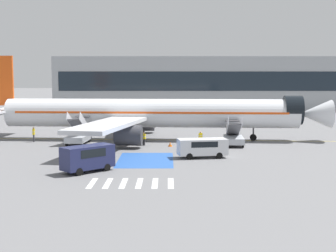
% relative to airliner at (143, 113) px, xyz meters
% --- Properties ---
extents(ground_plane, '(600.00, 600.00, 0.00)m').
position_rel_airliner_xyz_m(ground_plane, '(0.24, 0.36, -3.41)').
color(ground_plane, slate).
extents(apron_leadline_yellow, '(81.25, 5.65, 0.01)m').
position_rel_airliner_xyz_m(apron_leadline_yellow, '(0.71, -0.05, -3.41)').
color(apron_leadline_yellow, gold).
rests_on(apron_leadline_yellow, ground_plane).
extents(apron_stand_patch_blue, '(5.38, 8.63, 0.01)m').
position_rel_airliner_xyz_m(apron_stand_patch_blue, '(0.71, -14.98, -3.41)').
color(apron_stand_patch_blue, '#2856A8').
rests_on(apron_stand_patch_blue, ground_plane).
extents(apron_walkway_bar_0, '(0.44, 3.60, 0.01)m').
position_rel_airliner_xyz_m(apron_walkway_bar_0, '(-2.89, -25.10, -3.41)').
color(apron_walkway_bar_0, silver).
rests_on(apron_walkway_bar_0, ground_plane).
extents(apron_walkway_bar_1, '(0.44, 3.60, 0.01)m').
position_rel_airliner_xyz_m(apron_walkway_bar_1, '(-1.69, -25.10, -3.41)').
color(apron_walkway_bar_1, silver).
rests_on(apron_walkway_bar_1, ground_plane).
extents(apron_walkway_bar_2, '(0.44, 3.60, 0.01)m').
position_rel_airliner_xyz_m(apron_walkway_bar_2, '(-0.49, -25.10, -3.41)').
color(apron_walkway_bar_2, silver).
rests_on(apron_walkway_bar_2, ground_plane).
extents(apron_walkway_bar_3, '(0.44, 3.60, 0.01)m').
position_rel_airliner_xyz_m(apron_walkway_bar_3, '(0.71, -25.10, -3.41)').
color(apron_walkway_bar_3, silver).
rests_on(apron_walkway_bar_3, ground_plane).
extents(apron_walkway_bar_4, '(0.44, 3.60, 0.01)m').
position_rel_airliner_xyz_m(apron_walkway_bar_4, '(1.91, -25.10, -3.41)').
color(apron_walkway_bar_4, silver).
rests_on(apron_walkway_bar_4, ground_plane).
extents(apron_walkway_bar_5, '(0.44, 3.60, 0.01)m').
position_rel_airliner_xyz_m(apron_walkway_bar_5, '(3.11, -25.10, -3.41)').
color(apron_walkway_bar_5, silver).
rests_on(apron_walkway_bar_5, ground_plane).
extents(airliner, '(47.08, 35.97, 10.84)m').
position_rel_airliner_xyz_m(airliner, '(0.00, 0.00, 0.00)').
color(airliner, silver).
rests_on(airliner, ground_plane).
extents(boarding_stairs_forward, '(2.52, 5.35, 3.64)m').
position_rel_airliner_xyz_m(boarding_stairs_forward, '(10.68, -5.11, -2.47)').
color(boarding_stairs_forward, '#ADB2BA').
rests_on(boarding_stairs_forward, ground_plane).
extents(boarding_stairs_aft, '(2.52, 5.35, 4.04)m').
position_rel_airliner_xyz_m(boarding_stairs_aft, '(-7.99, -3.85, -2.42)').
color(boarding_stairs_aft, '#ADB2BA').
rests_on(boarding_stairs_aft, ground_plane).
extents(fuel_tanker, '(9.39, 3.91, 3.63)m').
position_rel_airliner_xyz_m(fuel_tanker, '(-5.47, 24.05, -1.57)').
color(fuel_tanker, '#38383D').
rests_on(fuel_tanker, ground_plane).
extents(service_van_1, '(5.15, 2.76, 1.91)m').
position_rel_airliner_xyz_m(service_van_1, '(6.34, -13.66, -2.25)').
color(service_van_1, silver).
rests_on(service_van_1, ground_plane).
extents(service_van_2, '(4.49, 4.37, 2.26)m').
position_rel_airliner_xyz_m(service_van_2, '(-3.93, -20.80, -2.07)').
color(service_van_2, '#1E234C').
rests_on(service_van_2, ground_plane).
extents(ground_crew_0, '(0.49, 0.41, 1.59)m').
position_rel_airliner_xyz_m(ground_crew_0, '(0.03, -5.17, -2.50)').
color(ground_crew_0, '#2D2D33').
rests_on(ground_crew_0, ground_plane).
extents(ground_crew_1, '(0.49, 0.40, 1.66)m').
position_rel_airliner_xyz_m(ground_crew_1, '(6.77, -4.80, -2.46)').
color(ground_crew_1, '#191E38').
rests_on(ground_crew_1, ground_plane).
extents(ground_crew_2, '(0.25, 0.43, 1.88)m').
position_rel_airliner_xyz_m(ground_crew_2, '(-13.89, -2.12, -2.32)').
color(ground_crew_2, '#2D2D33').
rests_on(ground_crew_2, ground_plane).
extents(traffic_cone_0, '(0.49, 0.49, 0.55)m').
position_rel_airliner_xyz_m(traffic_cone_0, '(-5.08, -10.03, -3.14)').
color(traffic_cone_0, orange).
rests_on(traffic_cone_0, ground_plane).
extents(traffic_cone_1, '(0.48, 0.48, 0.54)m').
position_rel_airliner_xyz_m(traffic_cone_1, '(3.15, -6.01, -3.14)').
color(traffic_cone_1, orange).
rests_on(traffic_cone_1, ground_plane).
extents(terminal_building, '(78.95, 12.10, 13.01)m').
position_rel_airliner_xyz_m(terminal_building, '(14.94, 56.62, 3.10)').
color(terminal_building, '#9EA3A8').
rests_on(terminal_building, ground_plane).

